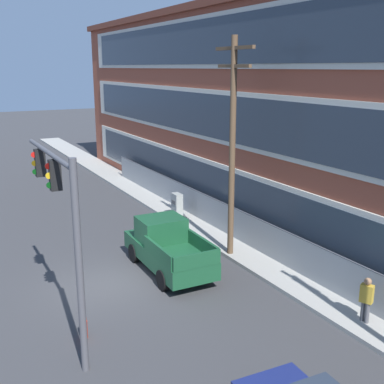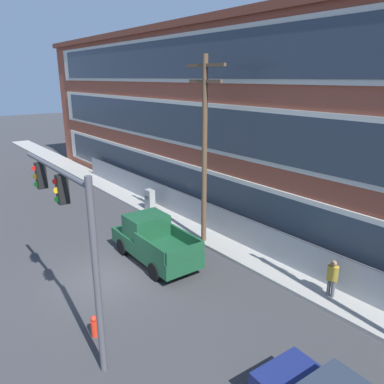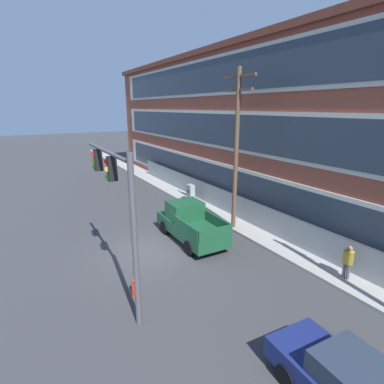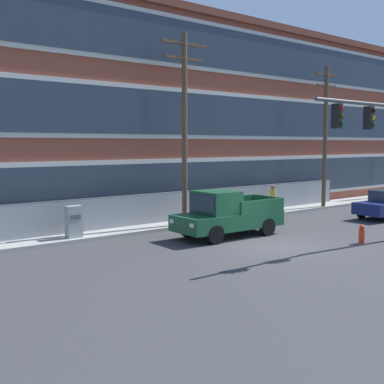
% 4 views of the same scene
% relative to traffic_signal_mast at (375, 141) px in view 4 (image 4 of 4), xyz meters
% --- Properties ---
extents(ground_plane, '(160.00, 160.00, 0.00)m').
position_rel_traffic_signal_mast_xyz_m(ground_plane, '(-3.27, 2.19, -4.26)').
color(ground_plane, '#38383A').
extents(sidewalk_building_side, '(80.00, 2.13, 0.16)m').
position_rel_traffic_signal_mast_xyz_m(sidewalk_building_side, '(-3.27, 8.84, -4.18)').
color(sidewalk_building_side, '#9E9B93').
rests_on(sidewalk_building_side, ground).
extents(brick_mill_building, '(53.27, 11.98, 11.47)m').
position_rel_traffic_signal_mast_xyz_m(brick_mill_building, '(-2.18, 15.60, 1.49)').
color(brick_mill_building, brown).
rests_on(brick_mill_building, ground).
extents(chain_link_fence, '(30.64, 0.06, 1.67)m').
position_rel_traffic_signal_mast_xyz_m(chain_link_fence, '(-5.17, 9.30, -3.41)').
color(chain_link_fence, gray).
rests_on(chain_link_fence, ground).
extents(traffic_signal_mast, '(5.54, 0.43, 5.99)m').
position_rel_traffic_signal_mast_xyz_m(traffic_signal_mast, '(0.00, 0.00, 0.00)').
color(traffic_signal_mast, '#4C4C51').
rests_on(traffic_signal_mast, ground).
extents(pickup_truck_dark_green, '(5.20, 2.18, 2.09)m').
position_rel_traffic_signal_mast_xyz_m(pickup_truck_dark_green, '(-3.52, 4.96, -3.29)').
color(pickup_truck_dark_green, '#194C2D').
rests_on(pickup_truck_dark_green, ground).
extents(utility_pole_near_corner, '(2.67, 0.26, 9.40)m').
position_rel_traffic_signal_mast_xyz_m(utility_pole_near_corner, '(-3.48, 8.03, 0.95)').
color(utility_pole_near_corner, brown).
rests_on(utility_pole_near_corner, ground).
extents(utility_pole_midblock, '(2.12, 0.26, 8.91)m').
position_rel_traffic_signal_mast_xyz_m(utility_pole_midblock, '(7.63, 7.98, 0.61)').
color(utility_pole_midblock, brown).
rests_on(utility_pole_midblock, ground).
extents(electrical_cabinet, '(0.66, 0.43, 1.52)m').
position_rel_traffic_signal_mast_xyz_m(electrical_cabinet, '(-9.22, 8.29, -3.50)').
color(electrical_cabinet, '#939993').
rests_on(electrical_cabinet, ground).
extents(pedestrian_near_cabinet, '(0.46, 0.39, 1.69)m').
position_rel_traffic_signal_mast_xyz_m(pedestrian_near_cabinet, '(3.60, 8.64, -3.28)').
color(pedestrian_near_cabinet, '#4C4C51').
rests_on(pedestrian_near_cabinet, ground).
extents(fire_hydrant, '(0.24, 0.24, 0.78)m').
position_rel_traffic_signal_mast_xyz_m(fire_hydrant, '(-0.02, 0.42, -3.88)').
color(fire_hydrant, red).
rests_on(fire_hydrant, ground).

